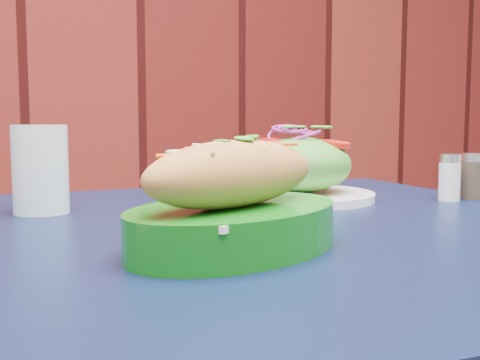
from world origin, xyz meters
name	(u,v)px	position (x,y,z in m)	size (l,w,h in m)	color
cafe_table	(270,295)	(-0.29, 1.51, 0.66)	(0.86, 0.86, 0.75)	black
banh_mi_basket	(235,203)	(-0.39, 1.40, 0.79)	(0.28, 0.24, 0.11)	#0C6511
salad_plate	(301,171)	(-0.15, 1.66, 0.79)	(0.22, 0.22, 0.11)	white
water_glass	(40,169)	(-0.52, 1.71, 0.81)	(0.07, 0.07, 0.11)	silver
salt_shaker	(450,178)	(0.04, 1.56, 0.78)	(0.03, 0.03, 0.07)	white
pepper_shaker	(471,176)	(0.08, 1.56, 0.78)	(0.03, 0.03, 0.07)	#3F3326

